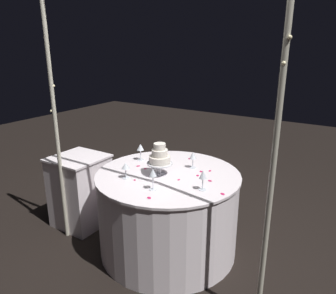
{
  "coord_description": "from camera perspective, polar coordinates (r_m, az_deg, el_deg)",
  "views": [
    {
      "loc": [
        -1.4,
        2.19,
        1.82
      ],
      "look_at": [
        0.0,
        0.0,
        1.0
      ],
      "focal_mm": 34.43,
      "sensor_mm": 36.0,
      "label": 1
    }
  ],
  "objects": [
    {
      "name": "ground_plane",
      "position": [
        3.17,
        0.0,
        -17.42
      ],
      "size": [
        12.0,
        12.0,
        0.0
      ],
      "primitive_type": "plane",
      "color": "black"
    },
    {
      "name": "rose_petal_0",
      "position": [
        2.93,
        -7.77,
        -3.86
      ],
      "size": [
        0.04,
        0.03,
        0.0
      ],
      "primitive_type": "ellipsoid",
      "rotation": [
        0.0,
        0.0,
        2.95
      ],
      "color": "#C61951",
      "rests_on": "main_table"
    },
    {
      "name": "rose_petal_6",
      "position": [
        2.77,
        5.27,
        -5.04
      ],
      "size": [
        0.03,
        0.04,
        0.0
      ],
      "primitive_type": "ellipsoid",
      "rotation": [
        0.0,
        0.0,
        5.1
      ],
      "color": "#C61951",
      "rests_on": "main_table"
    },
    {
      "name": "rose_petal_2",
      "position": [
        3.06,
        -0.66,
        -2.76
      ],
      "size": [
        0.04,
        0.03,
        0.0
      ],
      "primitive_type": "ellipsoid",
      "rotation": [
        0.0,
        0.0,
        6.17
      ],
      "color": "#C61951",
      "rests_on": "main_table"
    },
    {
      "name": "rose_petal_11",
      "position": [
        2.47,
        9.64,
        -8.19
      ],
      "size": [
        0.05,
        0.05,
        0.0
      ],
      "primitive_type": "ellipsoid",
      "rotation": [
        0.0,
        0.0,
        5.66
      ],
      "color": "#C61951",
      "rests_on": "main_table"
    },
    {
      "name": "side_table",
      "position": [
        3.5,
        -15.22,
        -7.47
      ],
      "size": [
        0.51,
        0.51,
        0.75
      ],
      "color": "white",
      "rests_on": "ground"
    },
    {
      "name": "rose_petal_12",
      "position": [
        2.88,
        7.44,
        -4.21
      ],
      "size": [
        0.03,
        0.04,
        0.0
      ],
      "primitive_type": "ellipsoid",
      "rotation": [
        0.0,
        0.0,
        1.74
      ],
      "color": "#C61951",
      "rests_on": "main_table"
    },
    {
      "name": "wine_glass_2",
      "position": [
        3.1,
        -4.91,
        -0.16
      ],
      "size": [
        0.07,
        0.07,
        0.16
      ],
      "color": "silver",
      "rests_on": "main_table"
    },
    {
      "name": "rose_petal_5",
      "position": [
        2.38,
        -3.36,
        -8.97
      ],
      "size": [
        0.05,
        0.04,
        0.0
      ],
      "primitive_type": "ellipsoid",
      "rotation": [
        0.0,
        0.0,
        5.73
      ],
      "color": "#C61951",
      "rests_on": "main_table"
    },
    {
      "name": "wine_glass_0",
      "position": [
        2.46,
        -2.7,
        -4.78
      ],
      "size": [
        0.06,
        0.06,
        0.17
      ],
      "color": "silver",
      "rests_on": "main_table"
    },
    {
      "name": "rose_petal_9",
      "position": [
        2.68,
        7.43,
        -5.95
      ],
      "size": [
        0.04,
        0.04,
        0.0
      ],
      "primitive_type": "ellipsoid",
      "rotation": [
        0.0,
        0.0,
        5.96
      ],
      "color": "#C61951",
      "rests_on": "main_table"
    },
    {
      "name": "decorative_arch",
      "position": [
        2.32,
        -4.91,
        9.64
      ],
      "size": [
        1.99,
        0.05,
        2.32
      ],
      "color": "#B7B29E",
      "rests_on": "ground"
    },
    {
      "name": "tiered_cake",
      "position": [
        2.73,
        -1.48,
        -1.79
      ],
      "size": [
        0.22,
        0.22,
        0.28
      ],
      "color": "silver",
      "rests_on": "main_table"
    },
    {
      "name": "rose_petal_7",
      "position": [
        2.91,
        -4.07,
        -3.85
      ],
      "size": [
        0.04,
        0.03,
        0.0
      ],
      "primitive_type": "ellipsoid",
      "rotation": [
        0.0,
        0.0,
        3.67
      ],
      "color": "#C61951",
      "rests_on": "main_table"
    },
    {
      "name": "wine_glass_4",
      "position": [
        2.7,
        -7.51,
        -3.46
      ],
      "size": [
        0.07,
        0.07,
        0.14
      ],
      "color": "silver",
      "rests_on": "main_table"
    },
    {
      "name": "rose_petal_8",
      "position": [
        2.68,
        1.92,
        -5.81
      ],
      "size": [
        0.02,
        0.03,
        0.0
      ],
      "primitive_type": "ellipsoid",
      "rotation": [
        0.0,
        0.0,
        1.51
      ],
      "color": "#C61951",
      "rests_on": "main_table"
    },
    {
      "name": "main_table",
      "position": [
        2.97,
        0.0,
        -11.45
      ],
      "size": [
        1.26,
        1.26,
        0.75
      ],
      "color": "white",
      "rests_on": "ground"
    },
    {
      "name": "wine_glass_1",
      "position": [
        2.9,
        4.46,
        -1.64
      ],
      "size": [
        0.06,
        0.06,
        0.15
      ],
      "color": "silver",
      "rests_on": "main_table"
    },
    {
      "name": "rose_petal_1",
      "position": [
        2.99,
        -5.26,
        -3.35
      ],
      "size": [
        0.04,
        0.05,
        0.0
      ],
      "primitive_type": "ellipsoid",
      "rotation": [
        0.0,
        0.0,
        4.1
      ],
      "color": "#C61951",
      "rests_on": "main_table"
    },
    {
      "name": "wine_glass_3",
      "position": [
        2.47,
        6.2,
        -5.04
      ],
      "size": [
        0.06,
        0.06,
        0.16
      ],
      "color": "silver",
      "rests_on": "main_table"
    },
    {
      "name": "rose_petal_3",
      "position": [
        2.69,
        -5.94,
        -5.83
      ],
      "size": [
        0.03,
        0.03,
        0.0
      ],
      "primitive_type": "ellipsoid",
      "rotation": [
        0.0,
        0.0,
        5.6
      ],
      "color": "#C61951",
      "rests_on": "main_table"
    },
    {
      "name": "rose_petal_10",
      "position": [
        3.17,
        3.82,
        -2.07
      ],
      "size": [
        0.04,
        0.04,
        0.0
      ],
      "primitive_type": "ellipsoid",
      "rotation": [
        0.0,
        0.0,
        2.06
      ],
      "color": "#C61951",
      "rests_on": "main_table"
    },
    {
      "name": "rose_petal_4",
      "position": [
        2.86,
        5.88,
        -4.33
      ],
      "size": [
        0.05,
        0.04,
        0.0
      ],
      "primitive_type": "ellipsoid",
      "rotation": [
        0.0,
        0.0,
        5.68
      ],
      "color": "#C61951",
      "rests_on": "main_table"
    }
  ]
}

